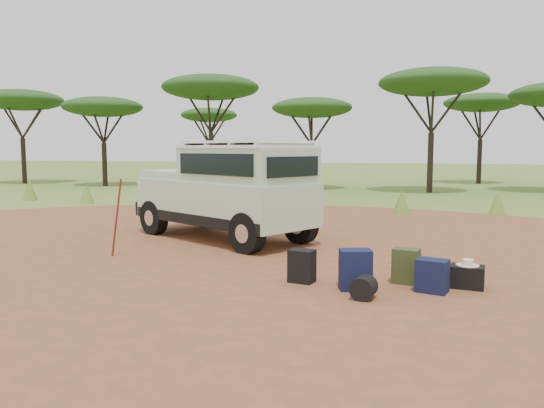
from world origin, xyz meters
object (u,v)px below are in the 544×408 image
(backpack_olive, at_px, (406,266))
(walking_staff, at_px, (117,218))
(backpack_black, at_px, (302,266))
(duffel_navy, at_px, (432,276))
(hard_case, at_px, (467,277))
(safari_vehicle, at_px, (228,193))
(backpack_navy, at_px, (355,270))

(backpack_olive, bearing_deg, walking_staff, -175.16)
(walking_staff, height_order, backpack_black, walking_staff)
(backpack_olive, height_order, duffel_navy, backpack_olive)
(walking_staff, distance_m, backpack_black, 4.09)
(walking_staff, xyz_separation_m, hard_case, (6.49, -0.58, -0.61))
(safari_vehicle, xyz_separation_m, backpack_olive, (4.19, -3.10, -0.84))
(safari_vehicle, height_order, backpack_olive, safari_vehicle)
(walking_staff, relative_size, backpack_olive, 2.84)
(backpack_olive, height_order, hard_case, backpack_olive)
(backpack_black, xyz_separation_m, duffel_navy, (2.01, -0.04, -0.02))
(walking_staff, xyz_separation_m, backpack_olive, (5.56, -0.54, -0.50))
(backpack_black, distance_m, backpack_olive, 1.66)
(safari_vehicle, relative_size, backpack_olive, 8.90)
(backpack_navy, xyz_separation_m, duffel_navy, (1.13, 0.18, -0.06))
(safari_vehicle, bearing_deg, backpack_black, -24.40)
(safari_vehicle, relative_size, duffel_navy, 10.01)
(backpack_navy, bearing_deg, safari_vehicle, 117.21)
(safari_vehicle, relative_size, walking_staff, 3.14)
(duffel_navy, bearing_deg, backpack_navy, -155.68)
(walking_staff, height_order, backpack_navy, walking_staff)
(safari_vehicle, height_order, backpack_navy, safari_vehicle)
(backpack_black, relative_size, backpack_navy, 0.86)
(backpack_black, relative_size, backpack_olive, 0.95)
(walking_staff, height_order, backpack_olive, walking_staff)
(walking_staff, bearing_deg, duffel_navy, -76.54)
(backpack_navy, xyz_separation_m, hard_case, (1.66, 0.57, -0.14))
(backpack_black, xyz_separation_m, hard_case, (2.54, 0.36, -0.09))
(backpack_olive, bearing_deg, duffel_navy, -36.92)
(duffel_navy, relative_size, hard_case, 1.01)
(duffel_navy, bearing_deg, walking_staff, -173.77)
(walking_staff, xyz_separation_m, backpack_navy, (4.83, -1.15, -0.47))
(hard_case, bearing_deg, safari_vehicle, 155.84)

